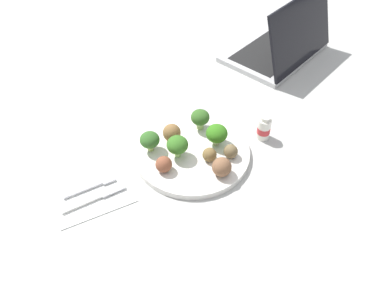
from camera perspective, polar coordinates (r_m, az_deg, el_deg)
name	(u,v)px	position (r m, az deg, el deg)	size (l,w,h in m)	color
ground_plane	(192,154)	(0.96, 0.00, -1.53)	(4.00, 4.00, 0.00)	#B2B2AD
plate	(192,152)	(0.95, 0.00, -1.19)	(0.28, 0.28, 0.02)	white
broccoli_floret_mid_left	(200,118)	(0.98, 1.20, 3.82)	(0.05, 0.05, 0.05)	#99BE6A
broccoli_floret_front_right	(217,134)	(0.94, 3.61, 1.50)	(0.05, 0.05, 0.06)	#A5BA7C
broccoli_floret_near_rim	(177,144)	(0.91, -2.24, -0.01)	(0.05, 0.05, 0.06)	#93CE6F
broccoli_floret_far_rim	(150,140)	(0.93, -6.16, 0.57)	(0.05, 0.05, 0.05)	#ACC667
meatball_near_rim	(231,151)	(0.93, 5.64, -1.06)	(0.03, 0.03, 0.03)	brown
meatball_back_left	(172,133)	(0.96, -2.96, 1.65)	(0.04, 0.04, 0.04)	brown
meatball_back_right	(210,155)	(0.91, 2.56, -1.55)	(0.03, 0.03, 0.03)	brown
meatball_front_right	(164,164)	(0.89, -4.12, -2.96)	(0.04, 0.04, 0.04)	brown
meatball_front_left	(222,167)	(0.88, 4.34, -3.34)	(0.04, 0.04, 0.04)	brown
napkin	(92,194)	(0.90, -14.34, -7.01)	(0.17, 0.12, 0.01)	white
fork	(92,185)	(0.91, -14.26, -5.83)	(0.12, 0.02, 0.01)	silver
knife	(97,197)	(0.89, -13.65, -7.46)	(0.15, 0.02, 0.01)	white
yogurt_bottle	(264,128)	(1.00, 10.40, 2.24)	(0.03, 0.03, 0.07)	white
laptop	(281,46)	(1.31, 12.80, 13.73)	(0.37, 0.31, 0.21)	silver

